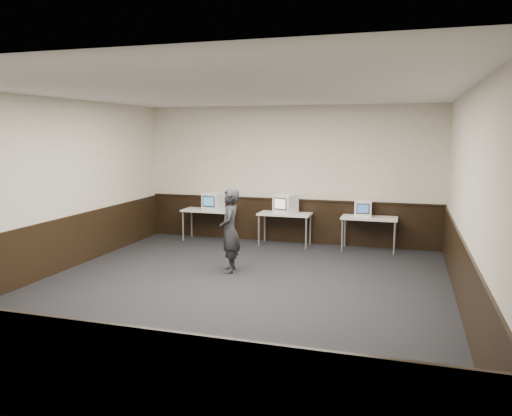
# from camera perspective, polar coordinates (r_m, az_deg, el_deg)

# --- Properties ---
(floor) EXTENTS (8.00, 8.00, 0.00)m
(floor) POSITION_cam_1_polar(r_m,az_deg,el_deg) (8.26, -2.71, -9.52)
(floor) COLOR black
(floor) RESTS_ON ground
(ceiling) EXTENTS (8.00, 8.00, 0.00)m
(ceiling) POSITION_cam_1_polar(r_m,az_deg,el_deg) (7.89, -2.88, 13.18)
(ceiling) COLOR white
(ceiling) RESTS_ON back_wall
(back_wall) EXTENTS (7.00, 0.00, 7.00)m
(back_wall) POSITION_cam_1_polar(r_m,az_deg,el_deg) (11.74, 3.81, 3.81)
(back_wall) COLOR silver
(back_wall) RESTS_ON ground
(front_wall) EXTENTS (7.00, 0.00, 7.00)m
(front_wall) POSITION_cam_1_polar(r_m,az_deg,el_deg) (4.42, -20.62, -4.56)
(front_wall) COLOR silver
(front_wall) RESTS_ON ground
(left_wall) EXTENTS (0.00, 8.00, 8.00)m
(left_wall) POSITION_cam_1_polar(r_m,az_deg,el_deg) (9.67, -22.74, 2.17)
(left_wall) COLOR silver
(left_wall) RESTS_ON ground
(right_wall) EXTENTS (0.00, 8.00, 8.00)m
(right_wall) POSITION_cam_1_polar(r_m,az_deg,el_deg) (7.51, 23.24, 0.49)
(right_wall) COLOR silver
(right_wall) RESTS_ON ground
(wainscot_back) EXTENTS (6.98, 0.04, 1.00)m
(wainscot_back) POSITION_cam_1_polar(r_m,az_deg,el_deg) (11.86, 3.73, -1.50)
(wainscot_back) COLOR black
(wainscot_back) RESTS_ON back_wall
(wainscot_front) EXTENTS (6.98, 0.04, 1.00)m
(wainscot_front) POSITION_cam_1_polar(r_m,az_deg,el_deg) (4.79, -19.75, -17.44)
(wainscot_front) COLOR black
(wainscot_front) RESTS_ON front_wall
(wainscot_left) EXTENTS (0.04, 7.98, 1.00)m
(wainscot_left) POSITION_cam_1_polar(r_m,az_deg,el_deg) (9.83, -22.28, -4.22)
(wainscot_left) COLOR black
(wainscot_left) RESTS_ON left_wall
(wainscot_right) EXTENTS (0.04, 7.98, 1.00)m
(wainscot_right) POSITION_cam_1_polar(r_m,az_deg,el_deg) (7.72, 22.62, -7.61)
(wainscot_right) COLOR black
(wainscot_right) RESTS_ON right_wall
(wainscot_rail) EXTENTS (6.98, 0.06, 0.04)m
(wainscot_rail) POSITION_cam_1_polar(r_m,az_deg,el_deg) (11.76, 3.74, 0.98)
(wainscot_rail) COLOR black
(wainscot_rail) RESTS_ON wainscot_back
(desk_left) EXTENTS (1.20, 0.60, 0.75)m
(desk_left) POSITION_cam_1_polar(r_m,az_deg,el_deg) (12.05, -5.51, -0.50)
(desk_left) COLOR silver
(desk_left) RESTS_ON ground
(desk_center) EXTENTS (1.20, 0.60, 0.75)m
(desk_center) POSITION_cam_1_polar(r_m,az_deg,el_deg) (11.47, 3.31, -0.93)
(desk_center) COLOR silver
(desk_center) RESTS_ON ground
(desk_right) EXTENTS (1.20, 0.60, 0.75)m
(desk_right) POSITION_cam_1_polar(r_m,az_deg,el_deg) (11.18, 12.81, -1.37)
(desk_right) COLOR silver
(desk_right) RESTS_ON ground
(emac_left) EXTENTS (0.47, 0.50, 0.42)m
(emac_left) POSITION_cam_1_polar(r_m,az_deg,el_deg) (11.93, -4.91, 0.78)
(emac_left) COLOR white
(emac_left) RESTS_ON desk_left
(emac_center) EXTENTS (0.56, 0.58, 0.44)m
(emac_center) POSITION_cam_1_polar(r_m,az_deg,el_deg) (11.42, 3.40, 0.50)
(emac_center) COLOR white
(emac_center) RESTS_ON desk_center
(emac_right) EXTENTS (0.40, 0.43, 0.36)m
(emac_right) POSITION_cam_1_polar(r_m,az_deg,el_deg) (11.19, 12.10, -0.03)
(emac_right) COLOR white
(emac_right) RESTS_ON desk_right
(person) EXTENTS (0.51, 0.64, 1.56)m
(person) POSITION_cam_1_polar(r_m,az_deg,el_deg) (9.24, -3.01, -2.60)
(person) COLOR #232428
(person) RESTS_ON ground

